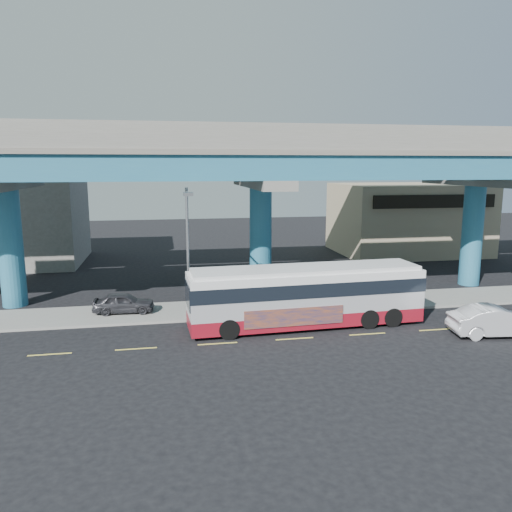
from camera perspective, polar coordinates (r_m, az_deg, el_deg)
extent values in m
plane|color=black|center=(26.51, 4.26, -9.20)|extent=(120.00, 120.00, 0.00)
cube|color=gray|center=(31.58, 1.73, -5.81)|extent=(70.00, 4.00, 0.15)
cube|color=#D8C64C|center=(26.04, -22.50, -10.34)|extent=(2.00, 0.12, 0.01)
cube|color=#D8C64C|center=(25.48, -13.54, -10.27)|extent=(2.00, 0.12, 0.01)
cube|color=#D8C64C|center=(25.55, -4.41, -9.95)|extent=(2.00, 0.12, 0.01)
cube|color=#D8C64C|center=(26.23, 4.43, -9.40)|extent=(2.00, 0.12, 0.01)
cube|color=#D8C64C|center=(27.49, 12.61, -8.69)|extent=(2.00, 0.12, 0.01)
cube|color=#D8C64C|center=(29.24, 19.92, -7.91)|extent=(2.00, 0.12, 0.01)
cube|color=#D8C64C|center=(31.40, 26.29, -7.13)|extent=(2.00, 0.12, 0.01)
cylinder|color=#236387|center=(34.89, -26.24, 0.77)|extent=(1.50, 1.50, 7.40)
cube|color=gray|center=(34.53, -26.77, 7.33)|extent=(2.00, 12.00, 0.60)
cube|color=gray|center=(37.88, -25.41, 8.97)|extent=(1.80, 5.00, 1.20)
cylinder|color=#236387|center=(34.16, 0.53, 1.65)|extent=(1.50, 1.50, 7.40)
cube|color=gray|center=(33.79, 0.54, 8.38)|extent=(2.00, 12.00, 0.60)
cube|color=gray|center=(37.21, -0.50, 9.94)|extent=(1.80, 5.00, 1.20)
cylinder|color=#236387|center=(40.35, 23.46, 2.14)|extent=(1.50, 1.50, 7.40)
cube|color=gray|center=(40.04, 23.87, 7.81)|extent=(2.00, 12.00, 0.60)
cube|color=gray|center=(42.97, 21.32, 9.30)|extent=(1.80, 5.00, 1.20)
cube|color=#236387|center=(30.34, 1.82, 10.04)|extent=(52.00, 5.00, 1.40)
cube|color=gray|center=(30.35, 1.83, 11.65)|extent=(52.00, 5.40, 0.30)
cube|color=gray|center=(27.93, 2.95, 12.88)|extent=(52.00, 0.25, 0.80)
cube|color=gray|center=(32.81, 0.89, 12.51)|extent=(52.00, 0.25, 0.80)
cube|color=#236387|center=(37.22, -0.50, 11.94)|extent=(52.00, 5.00, 1.40)
cube|color=gray|center=(37.26, -0.50, 13.25)|extent=(52.00, 5.40, 0.30)
cube|color=gray|center=(34.84, 0.23, 14.36)|extent=(52.00, 0.25, 0.80)
cube|color=gray|center=(39.75, -1.15, 13.86)|extent=(52.00, 0.25, 0.80)
cube|color=tan|center=(53.37, 16.91, 4.12)|extent=(14.00, 10.00, 7.00)
cube|color=black|center=(48.74, 19.78, 5.89)|extent=(12.00, 0.25, 1.20)
cube|color=gray|center=(50.22, -26.15, 4.30)|extent=(12.00, 10.00, 9.00)
cube|color=maroon|center=(28.15, 5.67, -6.77)|extent=(13.10, 3.34, 0.76)
cube|color=#BBBBC0|center=(27.83, 5.72, -4.42)|extent=(13.10, 3.34, 1.62)
cube|color=black|center=(27.70, 5.74, -3.34)|extent=(13.16, 3.40, 0.76)
cube|color=silver|center=(27.56, 5.76, -2.14)|extent=(13.10, 3.34, 0.43)
cube|color=silver|center=(27.50, 5.77, -1.48)|extent=(12.69, 3.08, 0.22)
cube|color=black|center=(30.42, 17.45, -2.85)|extent=(0.17, 2.51, 1.30)
cube|color=black|center=(26.42, -7.82, -4.42)|extent=(0.17, 2.51, 1.30)
cube|color=navy|center=(26.44, 4.43, -6.98)|extent=(5.41, 0.29, 0.97)
cylinder|color=black|center=(25.94, -3.10, -8.36)|extent=(1.10, 0.37, 1.08)
cylinder|color=black|center=(28.28, -3.97, -6.78)|extent=(1.10, 0.37, 1.08)
cylinder|color=black|center=(28.26, 12.78, -7.03)|extent=(1.10, 0.37, 1.08)
cylinder|color=black|center=(30.43, 10.75, -5.70)|extent=(1.10, 0.37, 1.08)
cylinder|color=black|center=(28.89, 15.32, -6.76)|extent=(1.10, 0.37, 1.08)
cylinder|color=black|center=(31.01, 13.14, -5.49)|extent=(1.10, 0.37, 1.08)
imported|color=silver|center=(29.23, 25.79, -6.72)|extent=(2.86, 5.22, 1.59)
imported|color=#313137|center=(30.95, -14.89, -5.18)|extent=(1.75, 3.70, 1.22)
cylinder|color=gray|center=(28.61, -7.78, 0.25)|extent=(0.16, 0.16, 7.48)
cylinder|color=gray|center=(27.20, -7.86, 7.24)|extent=(0.12, 2.02, 0.12)
cube|color=gray|center=(26.20, -7.75, 7.02)|extent=(0.50, 0.70, 0.18)
cylinder|color=gray|center=(32.92, 16.96, -3.31)|extent=(0.06, 0.06, 2.39)
cylinder|color=#B20A0A|center=(32.66, 17.09, -1.38)|extent=(0.82, 0.11, 0.82)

